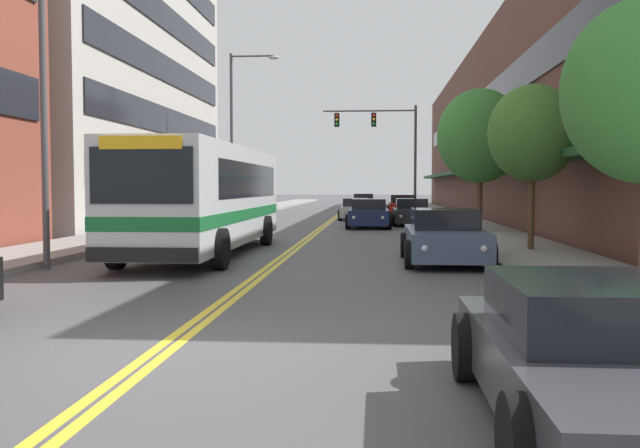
# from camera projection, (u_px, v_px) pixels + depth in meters

# --- Properties ---
(ground_plane) EXTENTS (240.00, 240.00, 0.00)m
(ground_plane) POSITION_uv_depth(u_px,v_px,m) (336.00, 217.00, 45.65)
(ground_plane) COLOR #4C4C4F
(sidewalk_left) EXTENTS (2.96, 106.00, 0.18)m
(sidewalk_left) POSITION_uv_depth(u_px,v_px,m) (228.00, 215.00, 46.19)
(sidewalk_left) COLOR gray
(sidewalk_left) RESTS_ON ground_plane
(sidewalk_right) EXTENTS (2.96, 106.00, 0.18)m
(sidewalk_right) POSITION_uv_depth(u_px,v_px,m) (446.00, 216.00, 45.10)
(sidewalk_right) COLOR gray
(sidewalk_right) RESTS_ON ground_plane
(centre_line) EXTENTS (0.34, 106.00, 0.01)m
(centre_line) POSITION_uv_depth(u_px,v_px,m) (336.00, 217.00, 45.65)
(centre_line) COLOR yellow
(centre_line) RESTS_ON ground_plane
(storefront_row_right) EXTENTS (9.10, 68.00, 10.93)m
(storefront_row_right) POSITION_uv_depth(u_px,v_px,m) (539.00, 131.00, 44.37)
(storefront_row_right) COLOR brown
(storefront_row_right) RESTS_ON ground_plane
(city_bus) EXTENTS (2.85, 11.69, 3.11)m
(city_bus) POSITION_uv_depth(u_px,v_px,m) (207.00, 194.00, 21.00)
(city_bus) COLOR silver
(city_bus) RESTS_ON ground_plane
(car_beige_parked_left_mid) EXTENTS (2.05, 4.46, 1.24)m
(car_beige_parked_left_mid) POSITION_uv_depth(u_px,v_px,m) (237.00, 214.00, 35.62)
(car_beige_parked_left_mid) COLOR #BCAD89
(car_beige_parked_left_mid) RESTS_ON ground_plane
(car_dark_grey_parked_right_foreground) EXTENTS (2.09, 4.67, 1.22)m
(car_dark_grey_parked_right_foreground) POSITION_uv_depth(u_px,v_px,m) (601.00, 359.00, 5.86)
(car_dark_grey_parked_right_foreground) COLOR #38383D
(car_dark_grey_parked_right_foreground) RESTS_ON ground_plane
(car_slate_blue_parked_right_mid) EXTENTS (2.17, 4.71, 1.40)m
(car_slate_blue_parked_right_mid) POSITION_uv_depth(u_px,v_px,m) (444.00, 238.00, 18.54)
(car_slate_blue_parked_right_mid) COLOR #475675
(car_slate_blue_parked_right_mid) RESTS_ON ground_plane
(car_charcoal_parked_right_far) EXTENTS (2.06, 4.42, 1.36)m
(car_charcoal_parked_right_far) POSITION_uv_depth(u_px,v_px,m) (412.00, 213.00, 36.47)
(car_charcoal_parked_right_far) COLOR #232328
(car_charcoal_parked_right_far) RESTS_ON ground_plane
(car_red_parked_right_end) EXTENTS (2.20, 4.39, 1.40)m
(car_red_parked_right_end) POSITION_uv_depth(u_px,v_px,m) (403.00, 206.00, 48.44)
(car_red_parked_right_end) COLOR maroon
(car_red_parked_right_end) RESTS_ON ground_plane
(car_champagne_moving_lead) EXTENTS (2.04, 4.89, 1.38)m
(car_champagne_moving_lead) POSITION_uv_depth(u_px,v_px,m) (364.00, 203.00, 57.40)
(car_champagne_moving_lead) COLOR beige
(car_champagne_moving_lead) RESTS_ON ground_plane
(car_silver_moving_second) EXTENTS (1.97, 4.92, 1.27)m
(car_silver_moving_second) POSITION_uv_depth(u_px,v_px,m) (356.00, 210.00, 42.62)
(car_silver_moving_second) COLOR #B7B7BC
(car_silver_moving_second) RESTS_ON ground_plane
(car_navy_moving_third) EXTENTS (2.12, 4.18, 1.38)m
(car_navy_moving_third) POSITION_uv_depth(u_px,v_px,m) (369.00, 214.00, 34.05)
(car_navy_moving_third) COLOR #19234C
(car_navy_moving_third) RESTS_ON ground_plane
(traffic_signal_mast) EXTENTS (6.29, 0.38, 7.40)m
(traffic_signal_mast) POSITION_uv_depth(u_px,v_px,m) (385.00, 138.00, 47.82)
(traffic_signal_mast) COLOR #47474C
(traffic_signal_mast) RESTS_ON ground_plane
(street_lamp_left_near) EXTENTS (1.92, 0.28, 7.54)m
(street_lamp_left_near) POSITION_uv_depth(u_px,v_px,m) (54.00, 82.00, 16.85)
(street_lamp_left_near) COLOR #47474C
(street_lamp_left_near) RESTS_ON ground_plane
(street_lamp_left_far) EXTENTS (2.70, 0.28, 9.18)m
(street_lamp_left_far) POSITION_uv_depth(u_px,v_px,m) (238.00, 123.00, 38.79)
(street_lamp_left_far) COLOR #47474C
(street_lamp_left_far) RESTS_ON ground_plane
(street_tree_right_mid) EXTENTS (2.53, 2.53, 4.73)m
(street_tree_right_mid) POSITION_uv_depth(u_px,v_px,m) (532.00, 133.00, 20.39)
(street_tree_right_mid) COLOR brown
(street_tree_right_mid) RESTS_ON sidewalk_right
(street_tree_right_far) EXTENTS (3.54, 3.54, 5.85)m
(street_tree_right_far) POSITION_uv_depth(u_px,v_px,m) (480.00, 136.00, 29.52)
(street_tree_right_far) COLOR brown
(street_tree_right_far) RESTS_ON sidewalk_right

